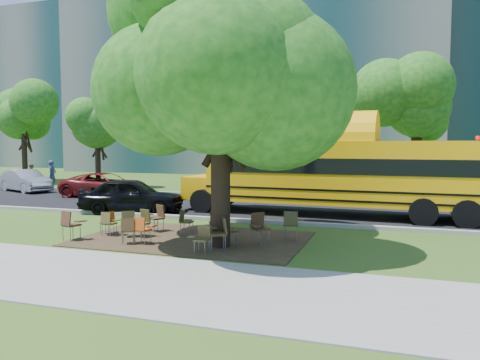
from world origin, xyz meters
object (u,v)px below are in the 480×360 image
(chair_9, at_px, (157,215))
(pedestrian_a, at_px, (52,175))
(chair_13, at_px, (292,222))
(chair_10, at_px, (185,220))
(chair_11, at_px, (217,220))
(chair_3, at_px, (142,220))
(chair_0, at_px, (70,222))
(chair_4, at_px, (142,227))
(bg_car_silver, at_px, (25,181))
(chair_2, at_px, (129,221))
(chair_12, at_px, (259,225))
(black_car, at_px, (132,196))
(chair_1, at_px, (109,221))
(chair_8, at_px, (108,220))
(chair_14, at_px, (129,228))
(bg_car_red, at_px, (105,185))
(chair_5, at_px, (202,237))
(chair_6, at_px, (220,230))
(chair_7, at_px, (229,228))
(pedestrian_b, at_px, (31,175))
(school_bus, at_px, (343,173))
(main_tree, at_px, (220,62))

(chair_9, xyz_separation_m, pedestrian_a, (-13.84, 11.26, 0.38))
(chair_13, bearing_deg, chair_10, 173.74)
(chair_11, bearing_deg, chair_3, 169.46)
(chair_0, distance_m, chair_4, 2.41)
(bg_car_silver, bearing_deg, chair_2, -105.84)
(chair_12, bearing_deg, chair_2, -40.99)
(black_car, height_order, bg_car_silver, black_car)
(bg_car_silver, bearing_deg, chair_10, -100.28)
(chair_1, relative_size, chair_10, 1.01)
(chair_0, bearing_deg, chair_8, 81.45)
(chair_1, bearing_deg, black_car, 118.84)
(chair_14, relative_size, black_car, 0.18)
(chair_1, height_order, bg_car_silver, bg_car_silver)
(chair_0, distance_m, bg_car_silver, 16.67)
(chair_0, xyz_separation_m, chair_13, (6.47, 2.25, -0.00))
(black_car, distance_m, bg_car_red, 6.55)
(chair_10, relative_size, chair_13, 0.86)
(chair_0, xyz_separation_m, bg_car_silver, (-12.26, 11.30, 0.12))
(black_car, xyz_separation_m, bg_car_silver, (-10.94, 5.56, -0.05))
(chair_5, distance_m, chair_13, 3.23)
(chair_6, relative_size, chair_11, 1.05)
(chair_2, height_order, chair_6, chair_6)
(chair_12, relative_size, pedestrian_a, 0.50)
(chair_7, height_order, pedestrian_b, pedestrian_b)
(chair_12, xyz_separation_m, pedestrian_a, (-17.71, 12.13, 0.36))
(chair_3, relative_size, chair_13, 0.97)
(chair_5, relative_size, chair_10, 0.98)
(chair_1, xyz_separation_m, chair_2, (0.73, 0.03, 0.05))
(bg_car_silver, bearing_deg, chair_4, -106.06)
(chair_8, bearing_deg, chair_7, -71.14)
(chair_7, xyz_separation_m, chair_8, (-4.36, 0.34, -0.04))
(chair_8, bearing_deg, chair_4, -95.44)
(school_bus, bearing_deg, main_tree, -108.65)
(chair_14, bearing_deg, bg_car_silver, 114.39)
(chair_1, relative_size, pedestrian_a, 0.42)
(school_bus, bearing_deg, chair_10, -126.38)
(chair_0, relative_size, black_car, 0.21)
(bg_car_red, bearing_deg, chair_4, -144.81)
(chair_2, relative_size, chair_5, 1.13)
(chair_5, distance_m, chair_7, 1.27)
(black_car, bearing_deg, bg_car_red, 30.53)
(chair_9, distance_m, bg_car_silver, 16.78)
(chair_2, distance_m, chair_6, 3.51)
(main_tree, distance_m, chair_7, 4.78)
(chair_3, height_order, bg_car_silver, bg_car_silver)
(chair_4, xyz_separation_m, black_car, (-3.73, 5.53, 0.23))
(chair_0, height_order, chair_2, chair_0)
(chair_5, distance_m, chair_12, 2.00)
(chair_11, bearing_deg, chair_0, 177.35)
(pedestrian_b, bearing_deg, chair_7, 22.72)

